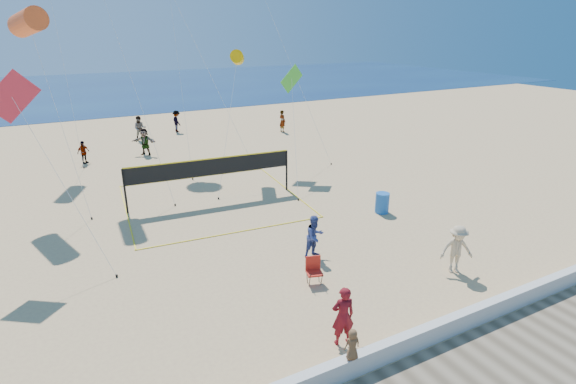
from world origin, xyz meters
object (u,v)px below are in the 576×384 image
camp_chair (314,269)px  volleyball_net (211,172)px  woman (343,316)px  trash_barrel (382,203)px

camp_chair → volleyball_net: volleyball_net is taller
woman → volleyball_net: (0.44, 12.41, 0.65)m
trash_barrel → camp_chair: bearing=-147.8°
woman → trash_barrel: (7.18, 7.07, -0.41)m
woman → trash_barrel: woman is taller
trash_barrel → woman: bearing=-135.4°
woman → trash_barrel: size_ratio=1.84×
volleyball_net → woman: bearing=-87.4°
volleyball_net → trash_barrel: bearing=-33.8°
woman → trash_barrel: 10.08m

